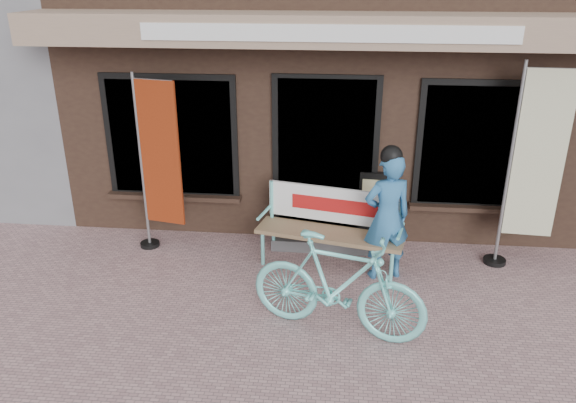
# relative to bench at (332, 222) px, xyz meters

# --- Properties ---
(ground) EXTENTS (70.00, 70.00, 0.00)m
(ground) POSITION_rel_bench_xyz_m (-0.12, -1.29, -0.56)
(ground) COLOR #AB8283
(ground) RESTS_ON ground
(bench) EXTENTS (1.82, 0.82, 0.96)m
(bench) POSITION_rel_bench_xyz_m (0.00, 0.00, 0.00)
(bench) COLOR #73E1DC
(bench) RESTS_ON ground
(person) EXTENTS (0.64, 0.51, 1.61)m
(person) POSITION_rel_bench_xyz_m (0.63, -0.24, 0.23)
(person) COLOR teal
(person) RESTS_ON ground
(bicycle) EXTENTS (1.83, 0.94, 1.06)m
(bicycle) POSITION_rel_bench_xyz_m (0.10, -1.40, -0.03)
(bicycle) COLOR #73E1DC
(bicycle) RESTS_ON ground
(nobori_red) EXTENTS (0.67, 0.29, 2.27)m
(nobori_red) POSITION_rel_bench_xyz_m (-2.16, 0.18, 0.61)
(nobori_red) COLOR gray
(nobori_red) RESTS_ON ground
(nobori_cream) EXTENTS (0.73, 0.29, 2.47)m
(nobori_cream) POSITION_rel_bench_xyz_m (2.27, 0.20, 0.72)
(nobori_cream) COLOR gray
(nobori_cream) RESTS_ON ground
(menu_stand) EXTENTS (0.50, 0.15, 0.98)m
(menu_stand) POSITION_rel_bench_xyz_m (0.58, 0.65, -0.06)
(menu_stand) COLOR black
(menu_stand) RESTS_ON ground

